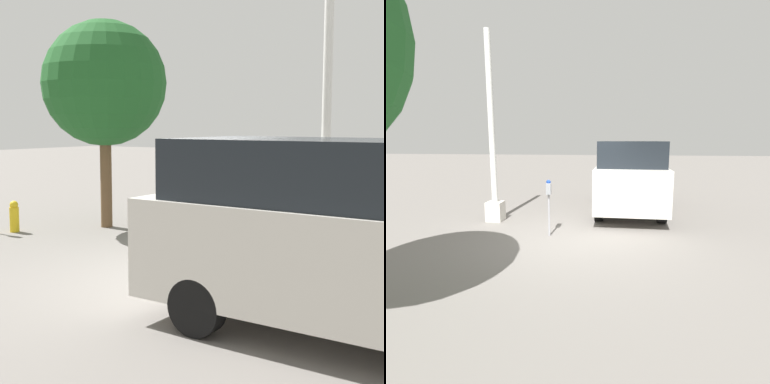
{
  "view_description": "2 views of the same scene",
  "coord_description": "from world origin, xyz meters",
  "views": [
    {
      "loc": [
        5.22,
        -7.72,
        2.41
      ],
      "look_at": [
        -0.21,
        0.3,
        1.28
      ],
      "focal_mm": 55.0,
      "sensor_mm": 36.0,
      "label": 1
    },
    {
      "loc": [
        -6.65,
        -1.01,
        2.27
      ],
      "look_at": [
        -0.06,
        -0.19,
        1.12
      ],
      "focal_mm": 28.0,
      "sensor_mm": 36.0,
      "label": 2
    }
  ],
  "objects": [
    {
      "name": "ground_plane",
      "position": [
        0.0,
        0.0,
        0.0
      ],
      "size": [
        80.0,
        80.0,
        0.0
      ],
      "primitive_type": "plane",
      "color": "slate"
    },
    {
      "name": "parking_meter_near",
      "position": [
        0.13,
        0.53,
        1.0
      ],
      "size": [
        0.21,
        0.13,
        1.36
      ],
      "rotation": [
        0.0,
        0.0,
        0.12
      ],
      "color": "#9E9EA3",
      "rests_on": "ground"
    },
    {
      "name": "fire_hydrant",
      "position": [
        -5.35,
        0.8,
        0.35
      ],
      "size": [
        0.21,
        0.21,
        0.71
      ],
      "color": "gold",
      "rests_on": "ground"
    },
    {
      "name": "street_tree",
      "position": [
        -4.08,
        2.45,
        3.32
      ],
      "size": [
        2.87,
        2.87,
        4.77
      ],
      "color": "brown",
      "rests_on": "ground"
    },
    {
      "name": "parked_van",
      "position": [
        3.12,
        -1.46,
        1.2
      ],
      "size": [
        4.9,
        2.03,
        2.24
      ],
      "rotation": [
        0.0,
        0.0,
        -0.01
      ],
      "color": "beige",
      "rests_on": "ground"
    },
    {
      "name": "lamp_post",
      "position": [
        1.3,
        2.36,
        1.65
      ],
      "size": [
        0.44,
        0.44,
        5.11
      ],
      "color": "beige",
      "rests_on": "ground"
    }
  ]
}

